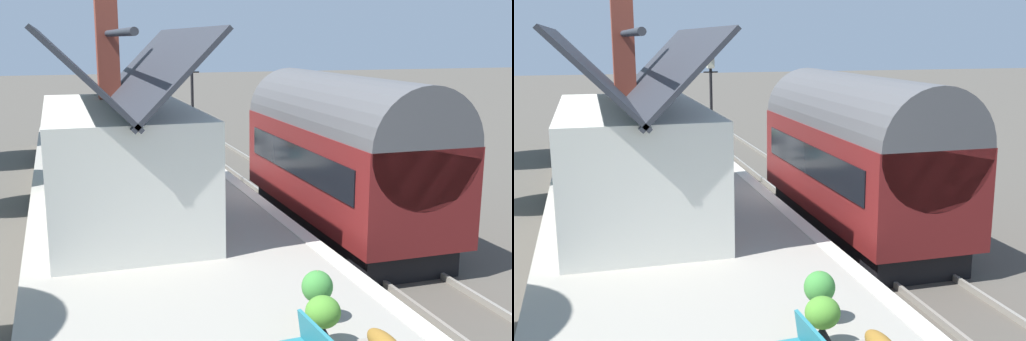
% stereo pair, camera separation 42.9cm
% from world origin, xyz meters
% --- Properties ---
extents(ground_plane, '(160.00, 160.00, 0.00)m').
position_xyz_m(ground_plane, '(0.00, 0.00, 0.00)').
color(ground_plane, '#4C473F').
extents(platform, '(32.00, 6.17, 0.89)m').
position_xyz_m(platform, '(0.00, 4.09, 0.45)').
color(platform, gray).
rests_on(platform, ground).
extents(platform_edge_coping, '(32.00, 0.36, 0.02)m').
position_xyz_m(platform_edge_coping, '(0.00, 1.18, 0.90)').
color(platform_edge_coping, beige).
rests_on(platform_edge_coping, platform).
extents(rail_near, '(52.00, 0.08, 0.14)m').
position_xyz_m(rail_near, '(0.00, -1.62, 0.07)').
color(rail_near, gray).
rests_on(rail_near, ground).
extents(rail_far, '(52.00, 0.08, 0.14)m').
position_xyz_m(rail_far, '(0.00, -0.18, 0.07)').
color(rail_far, gray).
rests_on(rail_far, ground).
extents(train, '(8.28, 2.73, 4.32)m').
position_xyz_m(train, '(-1.73, -0.90, 2.21)').
color(train, black).
rests_on(train, ground).
extents(station_building, '(7.66, 3.62, 5.93)m').
position_xyz_m(station_building, '(-1.51, 4.93, 2.45)').
color(station_building, silver).
rests_on(station_building, platform).
extents(bench_near_building, '(1.40, 0.44, 0.88)m').
position_xyz_m(bench_near_building, '(6.25, 3.54, 1.37)').
color(bench_near_building, '#26727F').
rests_on(bench_near_building, platform).
extents(planter_bench_left, '(0.69, 0.69, 1.03)m').
position_xyz_m(planter_bench_left, '(4.58, 2.97, 1.44)').
color(planter_bench_left, teal).
rests_on(planter_bench_left, platform).
extents(planter_by_door, '(0.84, 0.32, 0.56)m').
position_xyz_m(planter_by_door, '(8.19, 2.44, 1.16)').
color(planter_by_door, black).
rests_on(planter_by_door, platform).
extents(planter_under_sign, '(0.49, 0.49, 0.85)m').
position_xyz_m(planter_under_sign, '(-8.32, 2.65, 1.32)').
color(planter_under_sign, '#9E5138').
rests_on(planter_under_sign, platform).
extents(planter_edge_near, '(0.94, 0.32, 0.64)m').
position_xyz_m(planter_edge_near, '(9.84, 1.78, 1.20)').
color(planter_edge_near, teal).
rests_on(planter_edge_near, platform).
extents(planter_corner_building, '(0.51, 0.51, 0.79)m').
position_xyz_m(planter_corner_building, '(-9.13, 2.91, 1.32)').
color(planter_corner_building, black).
rests_on(planter_corner_building, platform).
extents(planter_bench_right, '(0.61, 0.61, 0.83)m').
position_xyz_m(planter_bench_right, '(6.61, 5.25, 1.33)').
color(planter_bench_right, teal).
rests_on(planter_bench_right, platform).
extents(lamp_post_platform, '(0.32, 0.50, 3.79)m').
position_xyz_m(lamp_post_platform, '(4.66, 1.80, 3.53)').
color(lamp_post_platform, black).
rests_on(lamp_post_platform, platform).
extents(station_sign_board, '(0.96, 0.06, 1.57)m').
position_xyz_m(station_sign_board, '(8.27, 1.95, 2.08)').
color(station_sign_board, black).
rests_on(station_sign_board, platform).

